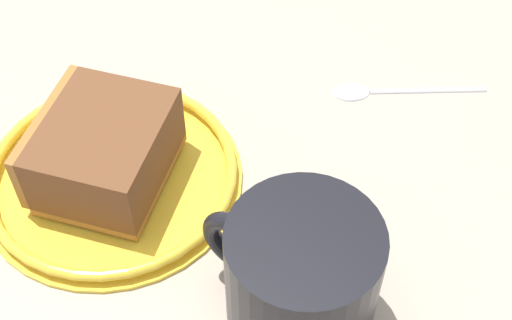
% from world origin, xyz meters
% --- Properties ---
extents(ground_plane, '(1.31, 1.31, 0.02)m').
position_xyz_m(ground_plane, '(0.00, 0.00, -0.01)').
color(ground_plane, tan).
extents(small_plate, '(0.19, 0.19, 0.01)m').
position_xyz_m(small_plate, '(-0.03, -0.01, 0.01)').
color(small_plate, yellow).
rests_on(small_plate, ground_plane).
extents(cake_slice, '(0.12, 0.12, 0.05)m').
position_xyz_m(cake_slice, '(-0.03, -0.00, 0.03)').
color(cake_slice, '#9E662D').
rests_on(cake_slice, small_plate).
extents(tea_mug, '(0.09, 0.11, 0.09)m').
position_xyz_m(tea_mug, '(-0.02, -0.17, 0.04)').
color(tea_mug, black).
rests_on(tea_mug, ground_plane).
extents(teaspoon, '(0.09, 0.10, 0.01)m').
position_xyz_m(teaspoon, '(0.17, -0.09, 0.00)').
color(teaspoon, silver).
rests_on(teaspoon, ground_plane).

